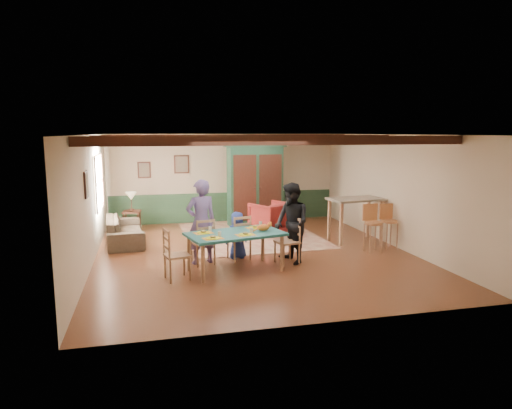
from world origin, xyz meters
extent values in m
plane|color=#572A18|center=(0.00, 0.00, 0.00)|extent=(8.00, 8.00, 0.00)
cube|color=beige|center=(0.00, 4.00, 1.35)|extent=(7.00, 0.02, 2.70)
cube|color=beige|center=(-3.50, 0.00, 1.35)|extent=(0.02, 8.00, 2.70)
cube|color=beige|center=(3.50, 0.00, 1.35)|extent=(0.02, 8.00, 2.70)
cube|color=silver|center=(0.00, 0.00, 2.70)|extent=(7.00, 8.00, 0.02)
cube|color=#213D26|center=(0.00, 3.98, 0.45)|extent=(6.95, 0.03, 0.90)
cube|color=black|center=(0.00, -2.30, 2.61)|extent=(6.95, 0.16, 0.16)
cube|color=black|center=(0.00, 0.40, 2.61)|extent=(6.95, 0.16, 0.16)
cube|color=black|center=(0.00, 3.00, 2.61)|extent=(6.95, 0.16, 0.16)
imported|color=slate|center=(-1.25, -0.50, 0.89)|extent=(0.73, 0.56, 1.79)
imported|color=black|center=(0.60, -0.92, 0.86)|extent=(0.82, 0.96, 1.71)
imported|color=#253B96|center=(-0.44, -0.31, 0.52)|extent=(0.57, 0.44, 1.04)
cube|color=beige|center=(0.33, 1.89, 0.01)|extent=(3.57, 4.19, 0.01)
cube|color=#163827|center=(0.76, 3.11, 1.22)|extent=(1.75, 0.74, 2.45)
imported|color=#521012|center=(0.94, 1.89, 0.44)|extent=(1.27, 1.28, 0.88)
imported|color=#3E3327|center=(-2.92, 1.80, 0.32)|extent=(1.03, 2.25, 0.64)
camera|label=1|loc=(-2.32, -9.89, 2.75)|focal=32.00mm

